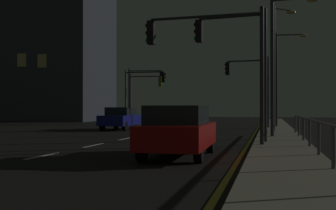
% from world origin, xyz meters
% --- Properties ---
extents(ground_plane, '(112.00, 112.00, 0.00)m').
position_xyz_m(ground_plane, '(0.00, 17.50, 0.00)').
color(ground_plane, black).
rests_on(ground_plane, ground).
extents(sidewalk_right, '(2.17, 77.00, 0.14)m').
position_xyz_m(sidewalk_right, '(7.36, 17.50, 0.07)').
color(sidewalk_right, '#9E937F').
rests_on(sidewalk_right, ground).
extents(lane_markings_center, '(0.14, 50.00, 0.01)m').
position_xyz_m(lane_markings_center, '(0.00, 21.00, 0.01)').
color(lane_markings_center, silver).
rests_on(lane_markings_center, ground).
extents(lane_edge_line, '(0.14, 53.00, 0.01)m').
position_xyz_m(lane_edge_line, '(6.03, 22.50, 0.01)').
color(lane_edge_line, gold).
rests_on(lane_edge_line, ground).
extents(car, '(1.91, 4.44, 1.57)m').
position_xyz_m(car, '(4.20, 9.71, 0.82)').
color(car, '#B71414').
rests_on(car, ground).
extents(car_oncoming, '(1.88, 4.42, 1.57)m').
position_xyz_m(car_oncoming, '(-3.31, 25.75, 0.82)').
color(car_oncoming, navy).
rests_on(car_oncoming, ground).
extents(traffic_light_mid_left, '(3.09, 0.64, 5.44)m').
position_xyz_m(traffic_light_mid_left, '(5.46, 14.96, 3.92)').
color(traffic_light_mid_left, '#2D3033').
rests_on(traffic_light_mid_left, sidewalk_right).
extents(traffic_light_far_right, '(3.54, 0.74, 5.53)m').
position_xyz_m(traffic_light_far_right, '(-5.42, 38.75, 3.87)').
color(traffic_light_far_right, '#2D3033').
rests_on(traffic_light_far_right, ground).
extents(traffic_light_far_left, '(3.22, 0.60, 5.05)m').
position_xyz_m(traffic_light_far_left, '(5.43, 28.67, 3.67)').
color(traffic_light_far_left, '#38383D').
rests_on(traffic_light_far_left, sidewalk_right).
extents(traffic_light_near_left, '(4.09, 0.34, 5.20)m').
position_xyz_m(traffic_light_near_left, '(-4.85, 36.63, 3.68)').
color(traffic_light_near_left, '#4C4C51').
rests_on(traffic_light_near_left, ground).
extents(traffic_light_mid_right, '(4.71, 0.51, 5.18)m').
position_xyz_m(traffic_light_mid_right, '(4.56, 13.50, 3.84)').
color(traffic_light_mid_right, '#2D3033').
rests_on(traffic_light_mid_right, sidewalk_right).
extents(traffic_light_far_center, '(3.35, 0.47, 4.93)m').
position_xyz_m(traffic_light_far_center, '(-5.20, 38.33, 3.45)').
color(traffic_light_far_center, '#4C4C51').
rests_on(traffic_light_far_center, ground).
extents(street_lamp_across_street, '(1.40, 1.16, 7.51)m').
position_xyz_m(street_lamp_across_street, '(7.34, 23.61, 4.61)').
color(street_lamp_across_street, '#38383D').
rests_on(street_lamp_across_street, sidewalk_right).
extents(street_lamp_median, '(2.36, 0.38, 7.11)m').
position_xyz_m(street_lamp_median, '(7.79, 30.97, 4.46)').
color(street_lamp_median, '#2D3033').
rests_on(street_lamp_median, sidewalk_right).
extents(street_lamp_mid_block, '(2.24, 0.47, 6.77)m').
position_xyz_m(street_lamp_mid_block, '(7.41, 18.45, 4.27)').
color(street_lamp_mid_block, '#38383D').
rests_on(street_lamp_mid_block, sidewalk_right).
extents(barrier_fence, '(0.09, 24.05, 0.98)m').
position_xyz_m(barrier_fence, '(8.29, 9.98, 0.88)').
color(barrier_fence, '#59595E').
rests_on(barrier_fence, sidewalk_right).
extents(building_distant, '(15.67, 10.75, 18.84)m').
position_xyz_m(building_distant, '(-20.82, 46.27, 9.42)').
color(building_distant, '#3D424C').
rests_on(building_distant, ground).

